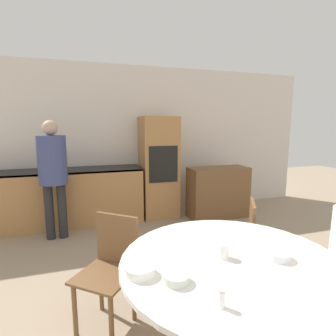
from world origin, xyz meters
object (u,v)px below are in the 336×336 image
Objects in this scene: cup at (223,251)px; bowl_near at (140,270)px; oven_unit at (159,167)px; dining_table at (230,290)px; chair_far_left at (111,264)px; bowl_far at (278,255)px; bowl_centre at (176,278)px; chair_far_right at (240,239)px; person_standing at (53,168)px; sideboard at (218,192)px.

bowl_near is at bearing -176.57° from cup.
oven_unit is 1.27× the size of dining_table.
bowl_near is (-0.56, 0.01, 0.23)m from dining_table.
chair_far_left reaches higher than bowl_far.
bowl_centre is at bearing -36.64° from bowl_near.
chair_far_right is at bearing 71.04° from bowl_far.
chair_far_right is at bearing -43.98° from person_standing.
chair_far_left is at bearing -113.76° from oven_unit.
oven_unit is at bearing -144.19° from chair_far_right.
cup reaches higher than bowl_far.
oven_unit reaches higher than bowl_centre.
person_standing reaches higher than dining_table.
oven_unit is 1.05× the size of person_standing.
bowl_near is 0.84m from bowl_far.
person_standing reaches higher than sideboard.
oven_unit reaches higher than dining_table.
dining_table is at bearing -63.40° from person_standing.
dining_table is 2.85m from person_standing.
person_standing is at bearing -102.70° from chair_far_right.
bowl_far is at bearing -14.90° from dining_table.
bowl_centre is (0.86, -2.63, -0.22)m from person_standing.
bowl_far is (0.67, 0.05, 0.00)m from bowl_centre.
oven_unit is at bearing 82.13° from cup.
dining_table is at bearing -45.12° from cup.
bowl_centre is (-0.40, -0.12, 0.22)m from dining_table.
oven_unit is 1.70× the size of sideboard.
oven_unit is at bearing 18.07° from person_standing.
person_standing is 2.77m from cup.
dining_table is 0.95m from chair_far_left.
bowl_near is at bearing -107.24° from oven_unit.
sideboard is 2.93m from bowl_far.
dining_table is 14.75× the size of cup.
oven_unit is at bearing 88.09° from bowl_far.
sideboard is (0.95, -0.41, -0.43)m from oven_unit.
oven_unit is 1.11m from sideboard.
dining_table is 0.36m from bowl_far.
sideboard is 3.26m from bowl_near.
bowl_near is (-0.53, -0.03, -0.02)m from cup.
chair_far_right is 6.30× the size of bowl_centre.
cup is at bearing 134.88° from dining_table.
sideboard reaches higher than dining_table.
bowl_centre is at bearing -156.71° from cup.
chair_far_right is 1.39m from bowl_near.
cup is 0.56× the size of bowl_near.
bowl_near reaches higher than bowl_centre.
oven_unit is 1.98× the size of chair_far_left.
cup is at bearing 3.43° from bowl_near.
chair_far_right is 0.53× the size of person_standing.
chair_far_left is at bearing 135.44° from cup.
chair_far_right is 9.44× the size of cup.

